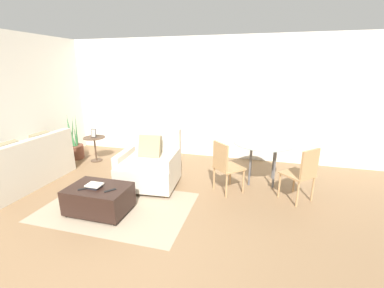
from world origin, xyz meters
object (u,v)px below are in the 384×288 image
Objects in this scene: tv_remote_primary at (110,190)px; dining_chair_near_left at (225,164)px; tv_remote_secondary at (83,189)px; side_table at (95,144)px; ottoman at (99,198)px; book_stack at (95,186)px; dining_chair_near_right at (303,171)px; picture_frame at (94,133)px; armchair at (150,166)px; potted_plant at (74,149)px; couch at (24,168)px; dining_table at (263,147)px.

dining_chair_near_left is at bearing 39.05° from tv_remote_primary.
side_table is at bearing 121.37° from tv_remote_secondary.
ottoman is 4.01× the size of book_stack.
picture_frame is at bearing 169.73° from dining_chair_near_right.
armchair is at bearing 70.50° from book_stack.
dining_chair_near_left reaches higher than picture_frame.
dining_chair_near_left reaches higher than tv_remote_secondary.
tv_remote_primary is at bearing -156.19° from dining_chair_near_right.
potted_plant reaches higher than picture_frame.
dining_chair_near_left is at bearing -14.18° from side_table.
ottoman is at bearing -53.77° from side_table.
couch is 1.62× the size of potted_plant.
tv_remote_primary is 0.82× the size of picture_frame.
potted_plant is 3.79m from dining_chair_near_left.
potted_plant is at bearing 177.38° from dining_table.
armchair is (2.24, 0.55, 0.07)m from couch.
couch is 1.94× the size of ottoman.
side_table is (-1.40, 1.91, 0.18)m from ottoman.
dining_chair_near_left is (3.69, -0.81, 0.30)m from potted_plant.
ottoman is 2.37m from side_table.
dining_table is (2.33, 1.76, 0.25)m from book_stack.
book_stack reaches higher than tv_remote_primary.
book_stack is 2.38m from picture_frame.
side_table is at bearing 153.66° from armchair.
picture_frame is 0.21× the size of dining_chair_near_right.
book_stack is 2.36m from side_table.
ottoman is at bearing -146.36° from dining_chair_near_left.
couch is at bearing -169.95° from dining_chair_near_left.
dining_chair_near_right reaches higher than ottoman.
potted_plant is at bearing 135.98° from ottoman.
book_stack is at bearing -142.96° from dining_table.
couch is 1.45m from potted_plant.
side_table is 4.38m from dining_chair_near_right.
ottoman is 0.98× the size of dining_chair_near_left.
dining_chair_near_left reaches higher than couch.
dining_chair_near_right is (4.91, -0.81, 0.30)m from potted_plant.
side_table is (-1.63, 1.96, -0.01)m from tv_remote_primary.
ottoman is at bearing -14.53° from couch.
potted_plant is at bearing 177.51° from side_table.
dining_chair_near_right reaches higher than couch.
armchair is 5.48× the size of picture_frame.
dining_table is at bearing -2.62° from potted_plant.
tv_remote_primary is 0.40m from tv_remote_secondary.
armchair is 1.10m from tv_remote_primary.
armchair is at bearing -178.16° from dining_chair_near_right.
potted_plant is at bearing 167.67° from dining_chair_near_left.
armchair reaches higher than tv_remote_primary.
ottoman is 0.81× the size of dining_table.
armchair is 6.73× the size of tv_remote_primary.
side_table is 0.63× the size of dining_chair_near_left.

